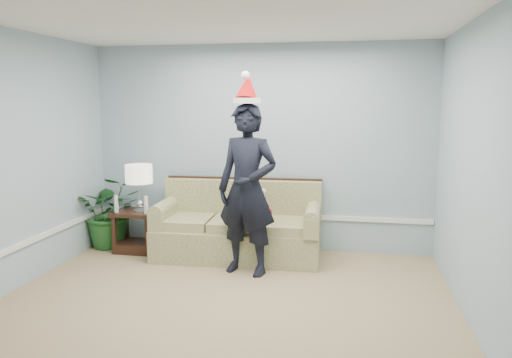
{
  "coord_description": "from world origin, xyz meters",
  "views": [
    {
      "loc": [
        1.17,
        -3.96,
        1.95
      ],
      "look_at": [
        0.13,
        1.55,
        1.08
      ],
      "focal_mm": 35.0,
      "sensor_mm": 36.0,
      "label": 1
    }
  ],
  "objects": [
    {
      "name": "side_table",
      "position": [
        -1.56,
        2.02,
        0.21
      ],
      "size": [
        0.57,
        0.48,
        0.54
      ],
      "rotation": [
        0.0,
        0.0,
        -0.01
      ],
      "color": "#341D13",
      "rests_on": "room_shell"
    },
    {
      "name": "teddy_bear",
      "position": [
        0.1,
        1.87,
        0.66
      ],
      "size": [
        0.29,
        0.31,
        0.42
      ],
      "rotation": [
        0.0,
        0.0,
        -0.16
      ],
      "color": "white",
      "rests_on": "sofa"
    },
    {
      "name": "houseplant",
      "position": [
        -1.99,
        2.17,
        0.49
      ],
      "size": [
        1.15,
        1.11,
        0.99
      ],
      "primitive_type": "imported",
      "rotation": [
        0.0,
        0.0,
        0.53
      ],
      "color": "#1E5621",
      "rests_on": "room_shell"
    },
    {
      "name": "sofa",
      "position": [
        -0.2,
        2.07,
        0.34
      ],
      "size": [
        2.09,
        0.95,
        0.97
      ],
      "rotation": [
        0.0,
        0.0,
        0.03
      ],
      "color": "#5D6831",
      "rests_on": "room_shell"
    },
    {
      "name": "man",
      "position": [
        0.04,
        1.47,
        0.97
      ],
      "size": [
        0.8,
        0.63,
        1.95
      ],
      "primitive_type": "imported",
      "rotation": [
        0.0,
        0.0,
        -0.25
      ],
      "color": "black",
      "rests_on": "room_shell"
    },
    {
      "name": "candle_pair",
      "position": [
        -1.56,
        1.89,
        0.65
      ],
      "size": [
        0.47,
        0.06,
        0.23
      ],
      "color": "silver",
      "rests_on": "side_table"
    },
    {
      "name": "table_lamp",
      "position": [
        -1.48,
        1.97,
        1.01
      ],
      "size": [
        0.35,
        0.35,
        0.62
      ],
      "color": "silver",
      "rests_on": "side_table"
    },
    {
      "name": "room_shell",
      "position": [
        0.0,
        0.0,
        1.35
      ],
      "size": [
        4.54,
        5.04,
        2.74
      ],
      "color": "tan",
      "rests_on": "ground"
    },
    {
      "name": "santa_hat",
      "position": [
        0.04,
        1.49,
        2.09
      ],
      "size": [
        0.32,
        0.36,
        0.36
      ],
      "rotation": [
        0.0,
        0.0,
        -0.08
      ],
      "color": "white",
      "rests_on": "man"
    },
    {
      "name": "wainscot_trim",
      "position": [
        -1.18,
        1.18,
        0.45
      ],
      "size": [
        4.49,
        4.99,
        0.06
      ],
      "color": "white",
      "rests_on": "room_shell"
    }
  ]
}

